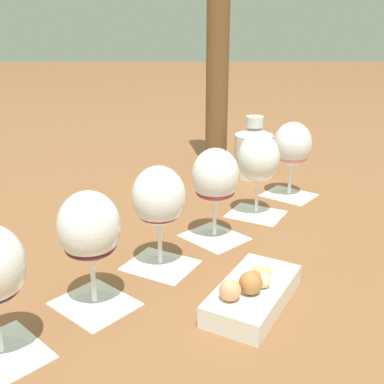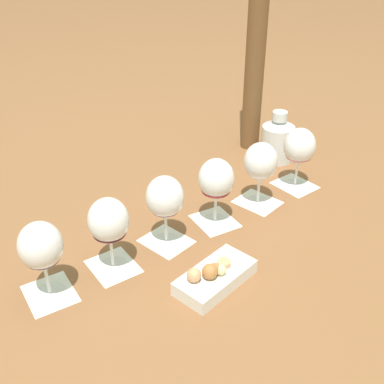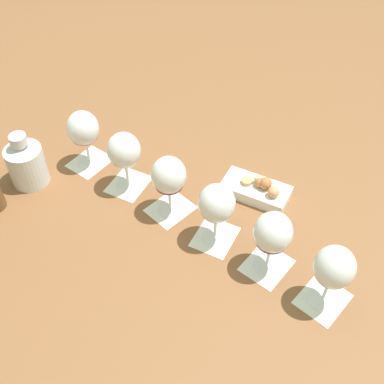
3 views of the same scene
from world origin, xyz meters
name	(u,v)px [view 1 (image 1 of 3)]	position (x,y,z in m)	size (l,w,h in m)	color
ground_plane	(192,250)	(0.00, 0.00, 0.00)	(8.00, 8.00, 0.00)	brown
tasting_card_0	(290,195)	(-0.23, -0.28, 0.00)	(0.14, 0.14, 0.00)	white
tasting_card_1	(258,214)	(-0.14, -0.17, 0.00)	(0.14, 0.14, 0.00)	white
tasting_card_2	(216,237)	(-0.05, -0.05, 0.00)	(0.14, 0.14, 0.00)	white
tasting_card_3	(163,265)	(0.05, 0.06, 0.00)	(0.14, 0.14, 0.00)	white
tasting_card_4	(98,304)	(0.14, 0.17, 0.00)	(0.14, 0.14, 0.00)	white
tasting_card_5	(5,354)	(0.23, 0.29, 0.00)	(0.14, 0.14, 0.00)	white
wine_glass_0	(294,147)	(-0.23, -0.28, 0.12)	(0.09, 0.09, 0.17)	white
wine_glass_1	(260,162)	(-0.14, -0.17, 0.12)	(0.09, 0.09, 0.17)	white
wine_glass_2	(217,179)	(-0.05, -0.05, 0.12)	(0.09, 0.09, 0.17)	white
wine_glass_3	(161,201)	(0.05, 0.06, 0.12)	(0.09, 0.09, 0.17)	white
wine_glass_4	(92,231)	(0.14, 0.17, 0.12)	(0.09, 0.09, 0.17)	white
ceramic_vase	(255,151)	(-0.17, -0.43, 0.07)	(0.10, 0.10, 0.16)	silver
snack_dish	(255,293)	(-0.09, 0.18, 0.02)	(0.16, 0.20, 0.07)	white
umbrella_pole	(220,16)	(-0.07, -0.51, 0.40)	(0.06, 0.06, 0.80)	brown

